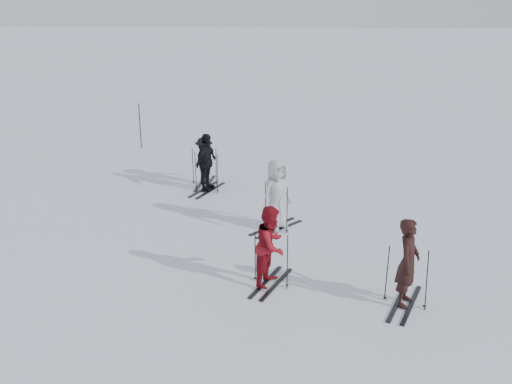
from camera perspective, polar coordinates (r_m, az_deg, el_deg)
ground at (r=16.81m, az=-0.11°, el=-4.36°), size 120.00×120.00×0.00m
skier_near_dark at (r=13.76m, az=13.35°, el=-6.20°), size 0.69×0.82×1.92m
skier_red at (r=14.26m, az=1.36°, el=-4.88°), size 0.99×1.10×1.84m
skier_grey at (r=17.24m, az=1.80°, el=-0.29°), size 1.09×1.10×1.93m
skier_uphill_left at (r=20.27m, az=-4.45°, el=2.59°), size 0.86×1.16×1.83m
skier_uphill_far at (r=20.93m, az=-4.62°, el=2.74°), size 0.70×1.07×1.56m
skis_near_dark at (r=13.89m, az=13.25°, el=-7.25°), size 2.09×1.62×1.36m
skis_red at (r=14.38m, az=1.35°, el=-5.88°), size 1.98×1.55×1.28m
skis_grey at (r=17.35m, az=1.79°, el=-1.23°), size 1.98×1.94×1.32m
skis_uphill_left at (r=20.35m, az=-4.43°, el=1.88°), size 2.02×1.60×1.30m
skis_uphill_far at (r=20.97m, az=-4.61°, el=2.36°), size 1.83×1.12×1.26m
piste_marker at (r=25.48m, az=-10.27°, el=5.81°), size 0.05×0.05×1.78m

